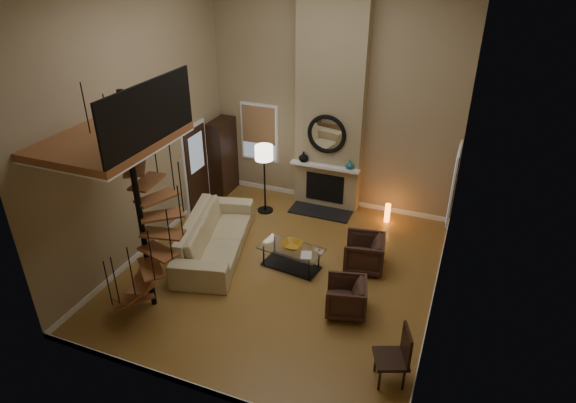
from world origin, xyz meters
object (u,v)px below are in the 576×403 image
at_px(hutch, 223,157).
at_px(accent_lamp, 387,213).
at_px(sofa, 215,235).
at_px(floor_lamp, 264,158).
at_px(coffee_table, 291,255).
at_px(armchair_near, 368,253).
at_px(armchair_far, 350,297).
at_px(side_chair, 397,355).

distance_m(hutch, accent_lamp, 4.42).
xyz_separation_m(sofa, floor_lamp, (0.28, 2.02, 1.02)).
relative_size(hutch, coffee_table, 1.49).
distance_m(sofa, floor_lamp, 2.28).
bearing_deg(armchair_near, armchair_far, -8.60).
height_order(coffee_table, accent_lamp, accent_lamp).
bearing_deg(accent_lamp, hutch, 179.07).
bearing_deg(armchair_far, coffee_table, -136.30).
bearing_deg(side_chair, sofa, 153.66).
bearing_deg(sofa, armchair_far, -120.12).
distance_m(armchair_near, accent_lamp, 1.98).
bearing_deg(armchair_near, side_chair, 12.18).
bearing_deg(side_chair, hutch, 138.86).
bearing_deg(armchair_far, side_chair, 26.81).
xyz_separation_m(armchair_near, side_chair, (1.08, -2.70, 0.17)).
relative_size(floor_lamp, side_chair, 1.74).
bearing_deg(side_chair, coffee_table, 139.45).
bearing_deg(floor_lamp, accent_lamp, 10.84).
xyz_separation_m(sofa, armchair_far, (3.20, -0.88, -0.04)).
height_order(armchair_far, coffee_table, armchair_far).
bearing_deg(coffee_table, side_chair, -40.55).
bearing_deg(sofa, armchair_near, -94.18).
relative_size(armchair_near, accent_lamp, 1.74).
bearing_deg(armchair_far, sofa, -119.22).
height_order(sofa, side_chair, side_chair).
height_order(sofa, accent_lamp, sofa).
bearing_deg(coffee_table, armchair_near, 20.09).
xyz_separation_m(armchair_far, coffee_table, (-1.48, 0.94, -0.07)).
relative_size(accent_lamp, side_chair, 0.45).
distance_m(sofa, armchair_near, 3.23).
height_order(coffee_table, floor_lamp, floor_lamp).
bearing_deg(side_chair, armchair_far, 130.66).
height_order(armchair_near, side_chair, side_chair).
xyz_separation_m(sofa, coffee_table, (1.72, 0.06, -0.11)).
bearing_deg(sofa, floor_lamp, -22.61).
relative_size(sofa, side_chair, 2.89).
distance_m(coffee_table, floor_lamp, 2.68).
distance_m(armchair_near, armchair_far, 1.47).
bearing_deg(armchair_far, hutch, -142.64).
bearing_deg(side_chair, armchair_near, 111.82).
height_order(armchair_near, floor_lamp, floor_lamp).
bearing_deg(sofa, coffee_table, -102.73).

